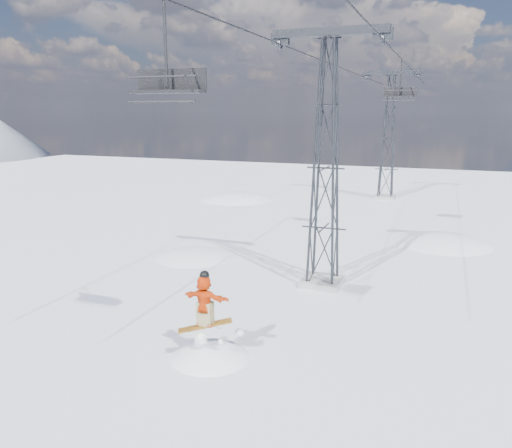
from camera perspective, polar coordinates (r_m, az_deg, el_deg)
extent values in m
plane|color=white|center=(17.07, -1.62, -15.16)|extent=(120.00, 120.00, 0.00)
sphere|color=white|center=(31.31, -6.67, -17.25)|extent=(16.00, 16.00, 16.00)
sphere|color=white|center=(36.41, 19.28, -16.67)|extent=(20.00, 20.00, 20.00)
sphere|color=white|center=(49.11, -2.11, -9.16)|extent=(22.00, 22.00, 22.00)
cube|color=#999999|center=(23.81, 7.56, -6.54)|extent=(1.80, 1.80, 0.30)
cube|color=#2A2C31|center=(22.70, 8.44, 20.92)|extent=(5.00, 0.35, 0.35)
cube|color=#2A2C31|center=(23.26, 2.78, 20.34)|extent=(0.80, 0.25, 0.50)
cube|color=#2A2C31|center=(22.30, 14.32, 20.31)|extent=(0.80, 0.25, 0.50)
cube|color=#999999|center=(47.83, 14.50, 2.99)|extent=(1.80, 1.80, 0.30)
cube|color=#2A2C31|center=(47.29, 15.28, 16.36)|extent=(5.00, 0.35, 0.35)
cube|color=#2A2C31|center=(47.56, 12.52, 16.23)|extent=(0.80, 0.25, 0.50)
cube|color=#2A2C31|center=(47.10, 18.03, 15.96)|extent=(0.80, 0.25, 0.50)
cylinder|color=black|center=(34.29, 9.01, 17.46)|extent=(0.06, 51.00, 0.06)
cylinder|color=black|center=(33.65, 16.70, 17.18)|extent=(0.06, 51.00, 0.06)
sphere|color=white|center=(18.14, -5.16, -19.78)|extent=(4.40, 4.40, 4.40)
cube|color=orange|center=(16.47, -5.84, -11.48)|extent=(1.69, 1.12, 0.34)
imported|color=#EA420A|center=(16.13, -5.91, -8.68)|extent=(1.58, 0.53, 1.69)
cube|color=#908759|center=(16.31, -5.87, -10.17)|extent=(0.48, 0.37, 0.78)
sphere|color=black|center=(15.85, -5.98, -5.90)|extent=(0.32, 0.32, 0.32)
cylinder|color=black|center=(14.21, -10.30, 19.38)|extent=(0.09, 0.09, 2.34)
cube|color=black|center=(14.12, -10.11, 14.66)|extent=(2.13, 0.48, 0.09)
cube|color=black|center=(14.34, -9.66, 15.92)|extent=(2.13, 0.06, 0.59)
cylinder|color=black|center=(13.89, -10.64, 13.57)|extent=(2.13, 0.06, 0.06)
cylinder|color=black|center=(13.87, -10.87, 16.21)|extent=(2.13, 0.05, 0.05)
cylinder|color=black|center=(31.08, 16.21, 15.71)|extent=(0.07, 0.07, 2.05)
cube|color=black|center=(31.04, 16.09, 13.83)|extent=(1.86, 0.42, 0.07)
cube|color=black|center=(31.25, 16.15, 14.33)|extent=(1.86, 0.06, 0.51)
cylinder|color=black|center=(30.81, 16.02, 13.41)|extent=(1.86, 0.06, 0.06)
cylinder|color=black|center=(30.77, 16.08, 14.45)|extent=(1.86, 0.05, 0.05)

